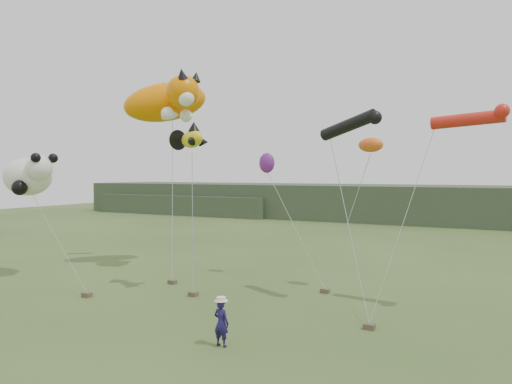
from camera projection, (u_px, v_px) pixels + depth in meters
ground at (188, 341)px, 15.99m from camera, size 120.00×120.00×0.00m
headland at (399, 204)px, 56.72m from camera, size 90.00×13.00×4.00m
festival_attendant at (221, 323)px, 15.48m from camera, size 0.56×0.39×1.46m
sandbag_anchors at (223, 296)px, 21.46m from camera, size 12.43×5.90×0.19m
cat_kite at (169, 101)px, 28.33m from camera, size 6.42×5.23×3.07m
fish_kite at (185, 139)px, 22.56m from camera, size 2.56×1.69×1.24m
tube_kites at (409, 121)px, 19.83m from camera, size 7.41×1.89×1.14m
panda_kite at (29, 176)px, 25.71m from camera, size 3.48×2.25×2.16m
misc_kites at (315, 155)px, 24.22m from camera, size 6.64×1.33×1.60m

